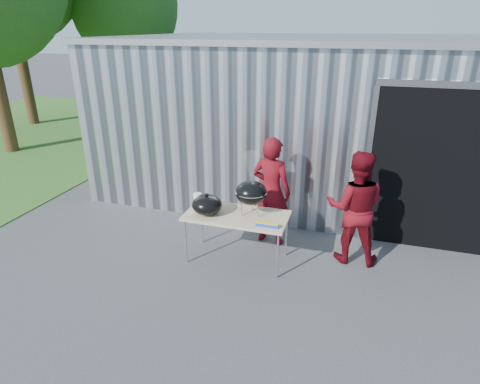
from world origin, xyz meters
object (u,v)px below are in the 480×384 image
(person_cook, at_px, (271,191))
(person_bystander, at_px, (355,208))
(folding_table, at_px, (237,217))
(kettle_grill, at_px, (251,188))

(person_cook, distance_m, person_bystander, 1.30)
(folding_table, height_order, person_cook, person_cook)
(folding_table, distance_m, person_bystander, 1.72)
(kettle_grill, relative_size, person_bystander, 0.55)
(kettle_grill, relative_size, person_cook, 0.53)
(kettle_grill, bearing_deg, person_cook, 75.71)
(kettle_grill, bearing_deg, person_bystander, 17.19)
(person_cook, bearing_deg, person_bystander, -176.51)
(kettle_grill, bearing_deg, folding_table, -160.59)
(folding_table, relative_size, kettle_grill, 1.59)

